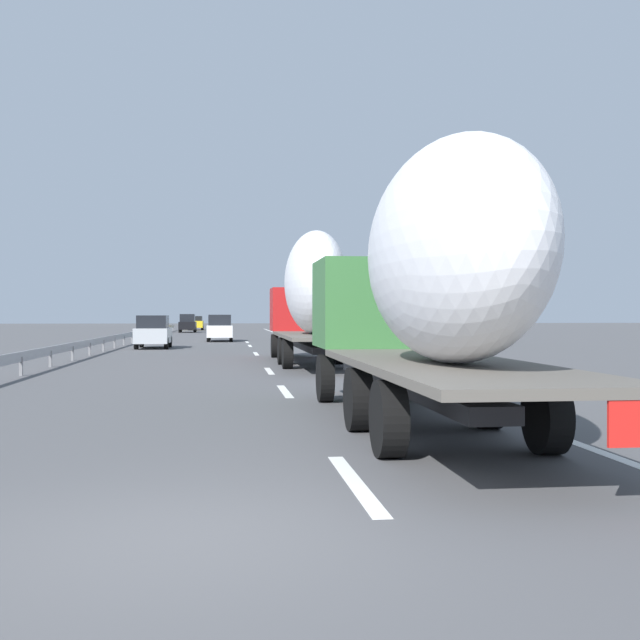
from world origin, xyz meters
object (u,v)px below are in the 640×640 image
at_px(truck_trailing, 428,279).
at_px(car_yellow_coupe, 196,323).
at_px(truck_lead, 312,293).
at_px(car_white_van, 220,328).
at_px(road_sign, 337,309).
at_px(car_black_suv, 188,323).
at_px(car_silver_hatch, 153,332).

bearing_deg(truck_trailing, car_yellow_coupe, 4.65).
bearing_deg(truck_lead, car_yellow_coupe, 5.80).
distance_m(car_white_van, road_sign, 14.06).
bearing_deg(truck_trailing, truck_lead, 0.00).
relative_size(truck_trailing, car_black_suv, 2.87).
bearing_deg(car_yellow_coupe, truck_trailing, -175.35).
bearing_deg(truck_trailing, road_sign, -5.54).
bearing_deg(car_silver_hatch, truck_trailing, -167.34).
height_order(truck_trailing, car_yellow_coupe, truck_trailing).
height_order(truck_lead, truck_trailing, truck_lead).
bearing_deg(truck_trailing, car_white_van, 4.78).
height_order(car_yellow_coupe, road_sign, road_sign).
bearing_deg(car_yellow_coupe, car_black_suv, 178.30).
bearing_deg(truck_trailing, car_silver_hatch, 12.66).
xyz_separation_m(car_white_van, car_silver_hatch, (-11.45, 3.66, -0.02)).
height_order(car_black_suv, car_silver_hatch, car_black_suv).
relative_size(truck_lead, car_silver_hatch, 3.10).
relative_size(truck_trailing, road_sign, 3.73).
bearing_deg(truck_trailing, car_black_suv, 5.76).
relative_size(car_yellow_coupe, car_white_van, 0.97).
relative_size(car_black_suv, car_silver_hatch, 0.96).
height_order(truck_lead, car_white_van, truck_lead).
distance_m(car_silver_hatch, road_sign, 10.57).
bearing_deg(road_sign, car_silver_hatch, 85.66).
distance_m(car_yellow_coupe, car_white_van, 42.46).
distance_m(truck_lead, car_silver_hatch, 17.22).
distance_m(truck_lead, car_black_suv, 56.80).
bearing_deg(road_sign, truck_trailing, 174.46).
xyz_separation_m(truck_trailing, car_black_suv, (73.58, 7.42, -1.49)).
bearing_deg(car_black_suv, road_sign, -165.81).
bearing_deg(car_silver_hatch, car_black_suv, 0.09).
height_order(truck_lead, road_sign, truck_lead).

